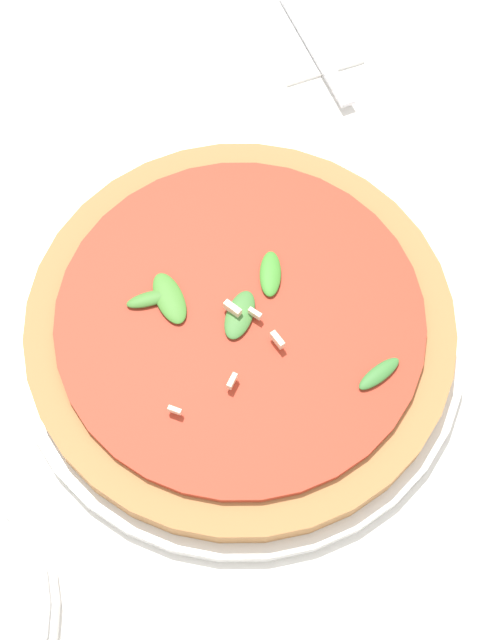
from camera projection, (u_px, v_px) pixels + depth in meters
ground_plane at (302, 351)px, 0.64m from camera, size 6.00×6.00×0.00m
pizza_arugula_main at (240, 328)px, 0.63m from camera, size 0.32×0.32×0.05m
napkin at (301, 26)px, 0.77m from camera, size 0.12×0.09×0.01m
fork at (297, 15)px, 0.77m from camera, size 0.21×0.04×0.00m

